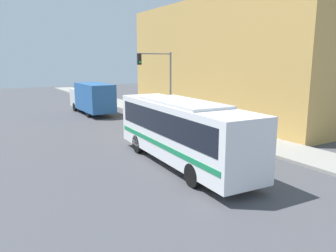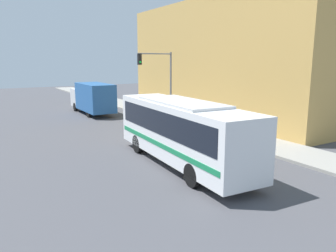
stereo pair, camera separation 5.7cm
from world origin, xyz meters
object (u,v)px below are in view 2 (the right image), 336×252
at_px(city_bus, 181,128).
at_px(fire_hydrant, 240,135).
at_px(parking_meter, 201,118).
at_px(delivery_truck, 92,97).
at_px(traffic_light_pole, 160,75).

xyz_separation_m(city_bus, fire_hydrant, (5.81, 1.75, -1.41)).
bearing_deg(city_bus, parking_meter, 49.66).
xyz_separation_m(delivery_truck, fire_hydrant, (4.33, -17.01, -1.15)).
bearing_deg(delivery_truck, city_bus, -94.51).
height_order(city_bus, delivery_truck, city_bus).
bearing_deg(delivery_truck, traffic_light_pole, -66.87).
distance_m(delivery_truck, fire_hydrant, 17.59).
distance_m(city_bus, traffic_light_pole, 12.02).
relative_size(city_bus, fire_hydrant, 13.81).
relative_size(city_bus, parking_meter, 7.72).
bearing_deg(city_bus, delivery_truck, 88.78).
bearing_deg(fire_hydrant, traffic_light_pole, 95.73).
xyz_separation_m(delivery_truck, traffic_light_pole, (3.42, -8.01, 2.49)).
height_order(traffic_light_pole, parking_meter, traffic_light_pole).
relative_size(fire_hydrant, parking_meter, 0.56).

